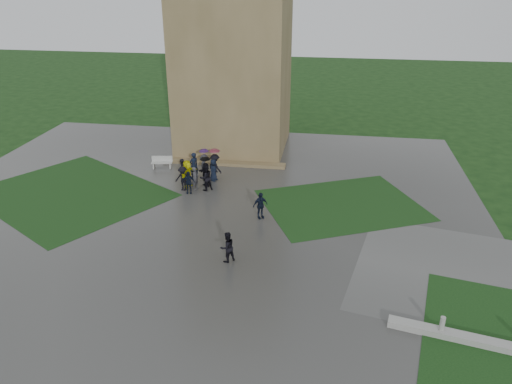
# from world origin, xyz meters

# --- Properties ---
(ground) EXTENTS (120.00, 120.00, 0.00)m
(ground) POSITION_xyz_m (0.00, 0.00, 0.00)
(ground) COLOR black
(plaza) EXTENTS (34.00, 34.00, 0.02)m
(plaza) POSITION_xyz_m (0.00, 2.00, 0.01)
(plaza) COLOR #363634
(plaza) RESTS_ON ground
(lawn_inset_left) EXTENTS (14.10, 13.46, 0.01)m
(lawn_inset_left) POSITION_xyz_m (-8.50, 4.00, 0.03)
(lawn_inset_left) COLOR black
(lawn_inset_left) RESTS_ON plaza
(lawn_inset_right) EXTENTS (11.12, 10.15, 0.01)m
(lawn_inset_right) POSITION_xyz_m (8.50, 5.00, 0.03)
(lawn_inset_right) COLOR black
(lawn_inset_right) RESTS_ON plaza
(tower) EXTENTS (8.00, 8.00, 18.00)m
(tower) POSITION_xyz_m (0.00, 15.00, 9.00)
(tower) COLOR brown
(tower) RESTS_ON ground
(tower_plinth) EXTENTS (9.00, 0.80, 0.22)m
(tower_plinth) POSITION_xyz_m (0.00, 10.60, 0.13)
(tower_plinth) COLOR brown
(tower_plinth) RESTS_ON plaza
(bench) EXTENTS (1.53, 0.67, 0.85)m
(bench) POSITION_xyz_m (-4.21, 9.23, 0.46)
(bench) COLOR #AFAFAA
(bench) RESTS_ON plaza
(visitor_cluster) EXTENTS (2.99, 3.40, 2.29)m
(visitor_cluster) POSITION_xyz_m (-0.79, 6.74, 0.95)
(visitor_cluster) COLOR black
(visitor_cluster) RESTS_ON plaza
(pedestrian_mid) EXTENTS (1.05, 0.97, 1.57)m
(pedestrian_mid) POSITION_xyz_m (3.87, 2.56, 0.80)
(pedestrian_mid) COLOR black
(pedestrian_mid) RESTS_ON plaza
(pedestrian_near) EXTENTS (0.86, 0.84, 1.57)m
(pedestrian_near) POSITION_xyz_m (2.96, -2.26, 0.80)
(pedestrian_near) COLOR black
(pedestrian_near) RESTS_ON plaza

